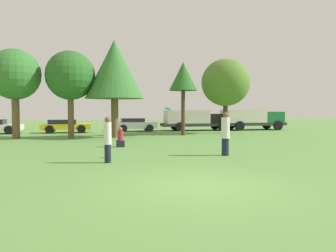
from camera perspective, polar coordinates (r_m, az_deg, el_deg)
ground_plane at (r=8.72m, az=5.46°, el=-10.32°), size 120.00×120.00×0.00m
person_thrower at (r=12.52m, az=-10.43°, el=-2.27°), size 0.29×0.29×1.73m
person_catcher at (r=14.53m, az=9.93°, el=-1.32°), size 0.37×0.37×1.89m
frisbee at (r=13.55m, az=0.03°, el=3.02°), size 0.29×0.27×0.15m
bystander_sitting at (r=17.87m, az=-8.27°, el=-2.19°), size 0.42×0.35×1.08m
tree_0 at (r=25.21m, az=-25.05°, el=8.01°), size 3.50×3.50×6.21m
tree_1 at (r=24.40m, az=-16.60°, el=8.32°), size 3.46×3.46×6.16m
tree_2 at (r=24.30m, az=-9.29°, el=9.60°), size 4.21×4.21×7.04m
tree_3 at (r=26.15m, az=2.66°, el=8.44°), size 2.23×2.23×5.77m
tree_4 at (r=28.65m, az=9.96°, el=7.40°), size 4.12×4.12×6.35m
parked_car_yellow at (r=30.27m, az=-17.38°, el=0.08°), size 4.27×1.96×1.16m
parked_car_silver at (r=30.99m, az=-5.76°, el=0.31°), size 3.94×1.92×1.24m
delivery_truck_black at (r=32.30m, az=4.70°, el=1.19°), size 6.84×2.46×1.97m
delivery_truck_green at (r=34.31m, az=14.28°, el=1.30°), size 6.66×2.63×2.01m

